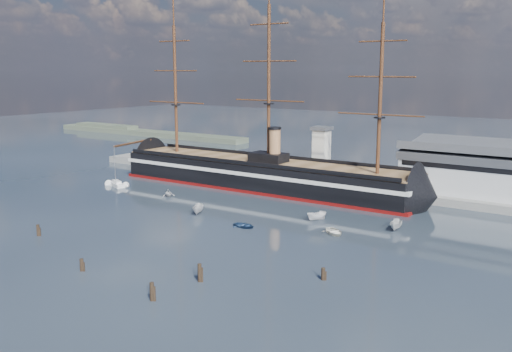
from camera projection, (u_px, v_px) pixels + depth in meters
The scene contains 17 objects.
ground at pixel (245, 206), 139.27m from camera, with size 600.00×600.00×0.00m, color #1A242D.
quay at pixel (347, 186), 162.78m from camera, with size 180.00×18.00×2.00m, color slate.
quay_tower at pixel (321, 152), 162.47m from camera, with size 5.00×5.00×15.00m.
shoreline at pixel (134, 131), 293.63m from camera, with size 120.00×10.00×4.00m.
warship at pixel (257, 174), 160.40m from camera, with size 112.93×16.80×53.94m.
sailboat at pixel (117, 184), 163.00m from camera, with size 7.61×4.91×11.77m.
motorboat_a at pixel (198, 214), 131.95m from camera, with size 6.49×2.38×2.60m, color silver.
motorboat_b at pixel (244, 228), 120.44m from camera, with size 3.07×1.23×1.43m, color navy.
motorboat_c at pixel (317, 220), 126.19m from camera, with size 5.94×2.18×2.38m, color white.
motorboat_d at pixel (168, 197), 149.71m from camera, with size 5.95×2.58×2.18m, color silver.
motorboat_e at pixel (334, 234), 115.49m from camera, with size 3.45×1.38×1.61m, color silver.
motorboat_f at pixel (396, 230), 118.67m from camera, with size 6.42×2.36×2.57m, color silver.
piling_near_left at pixel (38, 236), 114.54m from camera, with size 0.64×0.64×3.04m, color black.
piling_near_mid at pixel (82, 271), 94.58m from camera, with size 0.64×0.64×2.83m, color black.
piling_near_right at pixel (200, 282), 89.83m from camera, with size 0.64×0.64×3.66m, color black.
piling_far_right at pixel (323, 280), 90.60m from camera, with size 0.64×0.64×2.71m, color black.
piling_extra at pixel (152, 301), 82.45m from camera, with size 0.64×0.64×3.49m, color black.
Camera 1 is at (79.21, -69.99, 32.97)m, focal length 40.00 mm.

